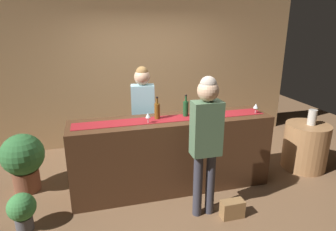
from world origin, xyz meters
TOP-DOWN VIEW (x-y plane):
  - ground_plane at (0.00, 0.00)m, footprint 10.00×10.00m
  - back_wall at (0.00, 1.90)m, footprint 6.00×0.12m
  - bar_counter at (0.00, 0.00)m, footprint 2.73×0.60m
  - counter_runner_cloth at (0.00, 0.00)m, footprint 2.60×0.28m
  - wine_bottle_amber at (-0.20, 0.04)m, footprint 0.07×0.07m
  - wine_bottle_green at (0.21, 0.05)m, footprint 0.07×0.07m
  - wine_glass_near_customer at (1.20, -0.08)m, footprint 0.07×0.07m
  - wine_glass_mid_counter at (-0.35, -0.10)m, footprint 0.07×0.07m
  - wine_glass_far_end at (0.60, -0.10)m, footprint 0.07×0.07m
  - bartender at (-0.29, 0.58)m, footprint 0.37×0.25m
  - customer_sipping at (0.20, -0.69)m, footprint 0.34×0.24m
  - round_side_table at (2.23, 0.01)m, footprint 0.68×0.68m
  - vase_on_side_table at (2.26, 0.00)m, footprint 0.13×0.13m
  - potted_plant_tall at (-1.99, 0.46)m, footprint 0.57×0.57m
  - potted_plant_small at (-1.87, -0.44)m, footprint 0.31×0.31m
  - handbag at (0.51, -0.85)m, footprint 0.28×0.14m

SIDE VIEW (x-z plane):
  - ground_plane at x=0.00m, z-range 0.00..0.00m
  - handbag at x=0.51m, z-range 0.00..0.22m
  - potted_plant_small at x=-1.87m, z-range 0.04..0.49m
  - round_side_table at x=2.23m, z-range 0.00..0.74m
  - potted_plant_tall at x=-1.99m, z-range 0.07..0.90m
  - bar_counter at x=0.00m, z-range 0.00..1.03m
  - vase_on_side_table at x=2.26m, z-range 0.74..0.98m
  - bartender at x=-0.29m, z-range 0.19..1.86m
  - counter_runner_cloth at x=0.00m, z-range 1.03..1.04m
  - customer_sipping at x=0.20m, z-range 0.21..1.92m
  - wine_glass_near_customer at x=1.20m, z-range 1.07..1.21m
  - wine_glass_mid_counter at x=-0.35m, z-range 1.07..1.21m
  - wine_glass_far_end at x=0.60m, z-range 1.07..1.21m
  - wine_bottle_amber at x=-0.20m, z-range 1.00..1.30m
  - wine_bottle_green at x=0.21m, z-range 1.00..1.30m
  - back_wall at x=0.00m, z-range 0.00..2.90m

